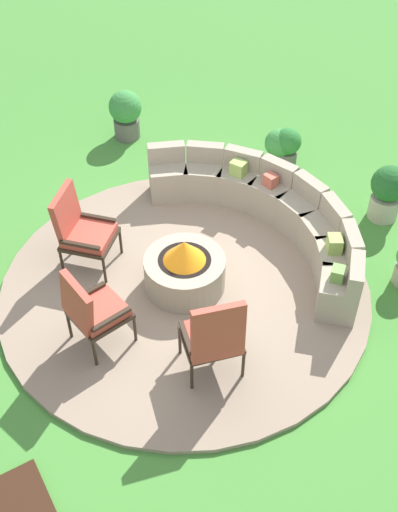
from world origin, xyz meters
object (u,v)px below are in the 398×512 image
lounge_chair_front_right (91,309)px  potted_plant_3 (279,146)px  fire_pit (185,269)px  potted_plant_2 (287,146)px  potted_plant_1 (388,191)px  lounge_chair_front_left (81,229)px  lounge_chair_back_left (214,336)px  curved_stone_bench (270,213)px  potted_plant_5 (126,113)px

lounge_chair_front_right → potted_plant_3: size_ratio=1.85×
fire_pit → potted_plant_2: 3.02m
lounge_chair_front_right → potted_plant_1: size_ratio=1.34×
lounge_chair_front_left → lounge_chair_back_left: size_ratio=0.97×
lounge_chair_front_left → potted_plant_3: lounge_chair_front_left is taller
curved_stone_bench → potted_plant_5: (-3.15, -0.56, 0.06)m
potted_plant_3 → lounge_chair_back_left: bearing=-45.6°
fire_pit → potted_plant_1: potted_plant_1 is taller
potted_plant_3 → potted_plant_5: size_ratio=0.73×
curved_stone_bench → potted_plant_2: 1.66m
lounge_chair_front_left → lounge_chair_front_right: lounge_chair_front_left is taller
lounge_chair_front_left → lounge_chair_back_left: 2.33m
potted_plant_5 → lounge_chair_front_left: bearing=-36.0°
potted_plant_1 → potted_plant_3: size_ratio=1.38×
potted_plant_2 → potted_plant_3: potted_plant_2 is taller
lounge_chair_front_left → potted_plant_2: 3.55m
lounge_chair_front_left → curved_stone_bench: bearing=119.5°
potted_plant_1 → potted_plant_2: bearing=-166.0°
curved_stone_bench → potted_plant_3: (-1.28, 1.08, -0.05)m
fire_pit → potted_plant_1: 3.06m
lounge_chair_front_right → potted_plant_3: (-1.86, 3.84, -0.29)m
fire_pit → potted_plant_5: 3.57m
fire_pit → potted_plant_2: size_ratio=1.55×
lounge_chair_front_right → potted_plant_3: lounge_chair_front_right is taller
lounge_chair_front_left → potted_plant_3: size_ratio=1.86×
lounge_chair_front_left → lounge_chair_front_right: bearing=27.8°
curved_stone_bench → potted_plant_2: (-1.18, 1.17, -0.03)m
potted_plant_5 → curved_stone_bench: bearing=10.1°
potted_plant_1 → potted_plant_2: 1.74m
potted_plant_5 → lounge_chair_front_right: bearing=-30.6°
lounge_chair_back_left → potted_plant_3: 4.10m
fire_pit → lounge_chair_front_left: (-1.00, -0.88, 0.28)m
fire_pit → lounge_chair_front_left: lounge_chair_front_left is taller
fire_pit → potted_plant_5: (-3.45, 0.90, 0.10)m
curved_stone_bench → lounge_chair_back_left: bearing=-49.4°
potted_plant_1 → potted_plant_2: potted_plant_1 is taller
potted_plant_5 → potted_plant_2: bearing=41.3°
potted_plant_1 → potted_plant_5: bearing=-149.5°
lounge_chair_front_left → potted_plant_3: bearing=145.8°
potted_plant_2 → potted_plant_3: (-0.10, -0.08, -0.03)m
lounge_chair_front_right → lounge_chair_back_left: 1.36m
curved_stone_bench → potted_plant_1: bearing=72.4°
lounge_chair_front_left → lounge_chair_front_right: size_ratio=1.01×
potted_plant_1 → potted_plant_5: potted_plant_1 is taller
potted_plant_2 → potted_plant_5: 2.62m
lounge_chair_back_left → potted_plant_5: bearing=89.6°
potted_plant_1 → lounge_chair_back_left: bearing=-72.6°
fire_pit → potted_plant_2: (-1.49, 2.63, 0.01)m
curved_stone_bench → potted_plant_3: 1.68m
lounge_chair_front_right → lounge_chair_back_left: bearing=33.2°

